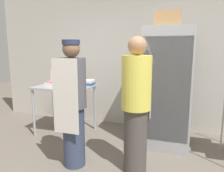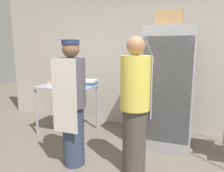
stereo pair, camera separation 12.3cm
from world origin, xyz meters
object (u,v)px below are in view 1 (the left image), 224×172
refrigerator (167,88)px  blender_pitcher (71,79)px  donut_box (53,82)px  person_customer (136,105)px  cardboard_storage_box (168,19)px  person_baker (73,103)px  binder_stack (86,82)px

refrigerator → blender_pitcher: 1.73m
donut_box → person_customer: bearing=-27.2°
blender_pitcher → cardboard_storage_box: bearing=-3.4°
donut_box → person_baker: bearing=-47.2°
blender_pitcher → person_customer: (1.42, -0.96, -0.14)m
blender_pitcher → binder_stack: blender_pitcher is taller
refrigerator → person_customer: 1.01m
donut_box → binder_stack: donut_box is taller
refrigerator → donut_box: refrigerator is taller
binder_stack → cardboard_storage_box: cardboard_storage_box is taller
refrigerator → binder_stack: (-1.50, 0.16, -0.01)m
blender_pitcher → binder_stack: 0.29m
refrigerator → person_customer: size_ratio=1.10×
blender_pitcher → person_customer: 1.72m
binder_stack → cardboard_storage_box: (1.48, -0.26, 1.07)m
cardboard_storage_box → person_customer: bearing=-108.3°
donut_box → binder_stack: (0.59, 0.20, -0.00)m
donut_box → person_customer: size_ratio=0.15×
person_baker → person_customer: bearing=8.0°
donut_box → person_customer: 2.00m
donut_box → blender_pitcher: 0.37m
refrigerator → binder_stack: refrigerator is taller
refrigerator → person_customer: bearing=-107.8°
binder_stack → blender_pitcher: bearing=-145.8°
cardboard_storage_box → person_baker: 1.87m
blender_pitcher → person_baker: 1.24m
donut_box → blender_pitcher: (0.36, 0.05, 0.08)m
cardboard_storage_box → donut_box: bearing=178.6°
refrigerator → person_baker: (-1.13, -1.08, -0.07)m
cardboard_storage_box → person_customer: 1.46m
refrigerator → person_customer: refrigerator is taller
donut_box → blender_pitcher: size_ratio=0.90×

